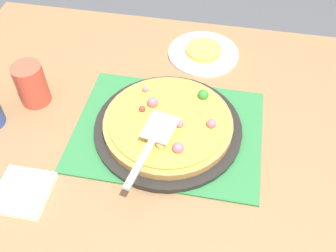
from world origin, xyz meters
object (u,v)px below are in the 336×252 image
at_px(plate_near_left, 203,53).
at_px(cup_corner, 31,84).
at_px(pizza_server, 152,142).
at_px(napkin_stack, 23,192).
at_px(served_slice_left, 204,50).
at_px(pizza, 168,123).
at_px(pizza_pan, 168,128).

relative_size(plate_near_left, cup_corner, 1.83).
distance_m(plate_near_left, pizza_server, 0.44).
bearing_deg(napkin_stack, cup_corner, 107.92).
distance_m(served_slice_left, napkin_stack, 0.67).
relative_size(pizza, cup_corner, 2.75).
height_order(pizza_pan, served_slice_left, served_slice_left).
bearing_deg(served_slice_left, pizza_server, -99.37).
relative_size(pizza_pan, pizza_server, 1.62).
distance_m(pizza, cup_corner, 0.39).
bearing_deg(pizza_server, plate_near_left, 80.63).
bearing_deg(served_slice_left, napkin_stack, -120.52).
relative_size(cup_corner, napkin_stack, 1.00).
xyz_separation_m(pizza, napkin_stack, (-0.29, -0.25, -0.03)).
distance_m(served_slice_left, cup_corner, 0.52).
xyz_separation_m(pizza, cup_corner, (-0.38, 0.04, 0.03)).
relative_size(pizza, pizza_server, 1.41).
bearing_deg(plate_near_left, napkin_stack, -120.52).
bearing_deg(plate_near_left, pizza_pan, -98.76).
height_order(plate_near_left, cup_corner, cup_corner).
bearing_deg(pizza_server, pizza, 78.21).
distance_m(plate_near_left, napkin_stack, 0.67).
bearing_deg(pizza, cup_corner, 173.49).
height_order(pizza_pan, napkin_stack, pizza_pan).
bearing_deg(pizza_server, cup_corner, 158.95).
relative_size(pizza_server, napkin_stack, 1.95).
height_order(pizza_server, napkin_stack, pizza_server).
xyz_separation_m(pizza, served_slice_left, (0.05, 0.33, -0.02)).
relative_size(served_slice_left, napkin_stack, 0.92).
relative_size(cup_corner, pizza_server, 0.51).
bearing_deg(pizza, napkin_stack, -139.62).
height_order(pizza, plate_near_left, pizza).
bearing_deg(pizza, pizza_pan, 172.28).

